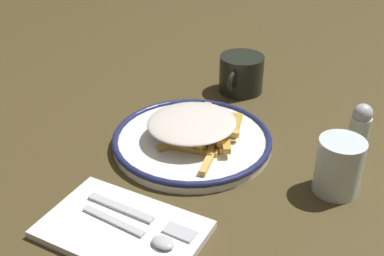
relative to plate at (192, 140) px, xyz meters
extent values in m
plane|color=#44371C|center=(0.00, 0.00, -0.01)|extent=(2.60, 2.60, 0.00)
cylinder|color=white|center=(0.00, 0.00, 0.00)|extent=(0.28, 0.28, 0.02)
torus|color=navy|center=(0.00, 0.00, 0.00)|extent=(0.28, 0.28, 0.01)
cube|color=#DEAB51|center=(0.05, 0.06, 0.01)|extent=(0.09, 0.02, 0.01)
cube|color=#F1B756|center=(-0.01, 0.03, 0.01)|extent=(0.07, 0.08, 0.01)
cube|color=#D9A752|center=(0.00, 0.00, 0.02)|extent=(0.08, 0.05, 0.01)
cube|color=gold|center=(-0.01, 0.00, 0.01)|extent=(0.02, 0.08, 0.01)
cube|color=gold|center=(-0.01, -0.02, 0.02)|extent=(0.03, 0.07, 0.01)
cube|color=#E6A957|center=(-0.02, 0.04, 0.02)|extent=(0.02, 0.07, 0.01)
cube|color=gold|center=(-0.06, 0.06, 0.01)|extent=(0.07, 0.03, 0.01)
cube|color=#E5BF58|center=(0.00, -0.02, 0.01)|extent=(0.02, 0.08, 0.01)
cube|color=#E7AE4E|center=(-0.02, 0.04, 0.01)|extent=(0.06, 0.04, 0.01)
cube|color=orange|center=(0.00, 0.03, 0.03)|extent=(0.06, 0.08, 0.01)
cube|color=#C08331|center=(0.00, -0.01, 0.01)|extent=(0.08, 0.04, 0.01)
cube|color=gold|center=(0.03, 0.01, 0.02)|extent=(0.03, 0.06, 0.01)
cube|color=gold|center=(0.01, 0.01, 0.01)|extent=(0.08, 0.04, 0.01)
cube|color=gold|center=(-0.02, 0.03, 0.02)|extent=(0.08, 0.03, 0.01)
cube|color=#E1C657|center=(-0.04, -0.04, 0.01)|extent=(0.08, 0.01, 0.01)
cube|color=#EAB354|center=(-0.08, -0.02, 0.01)|extent=(0.08, 0.02, 0.01)
cube|color=#F3C359|center=(0.02, 0.05, 0.01)|extent=(0.07, 0.03, 0.01)
cube|color=gold|center=(0.02, -0.01, 0.01)|extent=(0.08, 0.06, 0.01)
cube|color=gold|center=(0.00, 0.06, 0.02)|extent=(0.08, 0.05, 0.01)
cube|color=#D99347|center=(-0.08, 0.02, 0.01)|extent=(0.04, 0.06, 0.01)
cube|color=gold|center=(0.04, 0.02, 0.01)|extent=(0.02, 0.09, 0.01)
cube|color=gold|center=(0.01, -0.01, 0.01)|extent=(0.05, 0.06, 0.01)
ellipsoid|color=silver|center=(0.00, 0.00, 0.04)|extent=(0.21, 0.21, 0.02)
cube|color=#365929|center=(0.02, 0.04, 0.04)|extent=(0.00, 0.00, 0.00)
cube|color=#296821|center=(-0.01, 0.00, 0.04)|extent=(0.00, 0.00, 0.00)
cube|color=#2B6C2A|center=(0.01, 0.00, 0.04)|extent=(0.00, 0.00, 0.00)
cube|color=#2D632B|center=(0.04, -0.01, 0.04)|extent=(0.00, 0.00, 0.00)
cube|color=white|center=(0.24, 0.01, -0.01)|extent=(0.15, 0.23, 0.01)
cube|color=silver|center=(0.21, -0.01, 0.00)|extent=(0.02, 0.11, 0.01)
cube|color=silver|center=(0.22, 0.09, 0.00)|extent=(0.03, 0.05, 0.00)
cube|color=silver|center=(0.24, -0.01, 0.00)|extent=(0.02, 0.10, 0.00)
ellipsoid|color=silver|center=(0.25, 0.08, 0.01)|extent=(0.03, 0.03, 0.01)
cylinder|color=silver|center=(0.02, 0.25, 0.03)|extent=(0.07, 0.07, 0.09)
cylinder|color=black|center=(-0.24, 0.00, 0.03)|extent=(0.09, 0.09, 0.08)
torus|color=black|center=(-0.19, 0.00, 0.03)|extent=(0.04, 0.01, 0.04)
cylinder|color=silver|center=(-0.12, 0.26, 0.02)|extent=(0.04, 0.04, 0.06)
sphere|color=#B7BABF|center=(-0.12, 0.26, 0.06)|extent=(0.03, 0.03, 0.03)
camera|label=1|loc=(0.65, 0.31, 0.46)|focal=45.00mm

